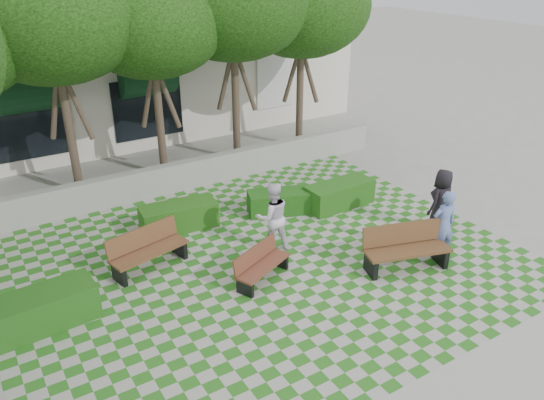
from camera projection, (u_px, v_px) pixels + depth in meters
ground at (288, 284)px, 12.13m from camera, size 90.00×90.00×0.00m
lawn at (265, 264)px, 12.90m from camera, size 12.00×12.00×0.00m
retaining_wall at (180, 176)px, 16.69m from camera, size 15.00×0.36×0.90m
bench_east at (406, 248)px, 12.56m from camera, size 2.17×1.25×1.08m
bench_mid at (261, 265)px, 12.14m from camera, size 1.63×1.10×0.82m
bench_west at (148, 250)px, 12.56m from camera, size 1.98×1.04×0.99m
hedge_east at (339, 195)px, 15.64m from camera, size 2.12×0.90×0.73m
hedge_midright at (281, 202)px, 15.28m from camera, size 2.01×1.34×0.65m
hedge_midleft at (179, 216)px, 14.40m from camera, size 2.12×1.03×0.72m
hedge_west at (40, 310)px, 10.64m from camera, size 2.24×1.03×0.77m
person_blue at (443, 224)px, 12.88m from camera, size 0.72×0.55×1.77m
person_dark at (441, 201)px, 14.09m from camera, size 0.95×0.72×1.75m
person_white at (272, 217)px, 13.19m from camera, size 0.99×0.84×1.80m
tree_row at (102, 24)px, 13.57m from camera, size 17.70×13.40×7.41m
building at (123, 64)px, 22.28m from camera, size 18.00×8.92×5.15m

